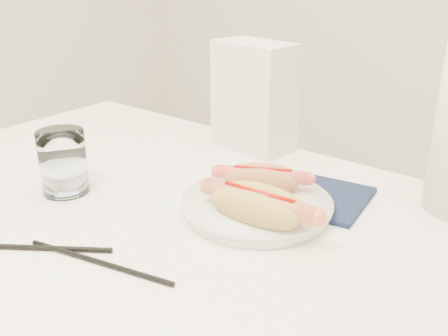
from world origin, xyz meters
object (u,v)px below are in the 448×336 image
Objects in this scene: table at (159,249)px; hotdog_right at (259,205)px; water_glass at (63,162)px; napkin_box at (254,96)px; plate at (257,207)px; hotdog_left at (262,178)px.

table is 0.19m from hotdog_right.
hotdog_right is (0.15, 0.06, 0.10)m from table.
water_glass is at bearing -168.66° from hotdog_right.
napkin_box is at bearing 122.85° from hotdog_right.
water_glass is (-0.19, -0.03, 0.11)m from table.
plate is 1.24× the size of hotdog_right.
napkin_box reaches higher than table.
water_glass is (-0.34, -0.09, 0.01)m from hotdog_right.
plate reaches higher than table.
hotdog_right is 1.69× the size of water_glass.
hotdog_left is at bearing -43.19° from napkin_box.
hotdog_right is at bearing 15.46° from water_glass.
plate is 0.34m from water_glass.
plate is 0.06m from hotdog_left.
plate is 1.05× the size of napkin_box.
plate is at bearing 123.49° from hotdog_right.
water_glass is at bearing -169.69° from table.
table is 6.51× the size of hotdog_right.
table is 0.20m from hotdog_left.
hotdog_right is 0.84× the size of napkin_box.
hotdog_right reaches higher than plate.
water_glass is at bearing -173.55° from hotdog_left.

